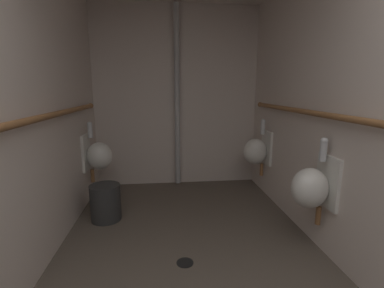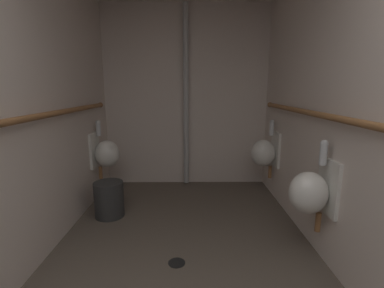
{
  "view_description": "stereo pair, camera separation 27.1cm",
  "coord_description": "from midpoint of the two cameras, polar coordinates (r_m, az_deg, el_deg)",
  "views": [
    {
      "loc": [
        -0.22,
        -0.18,
        1.4
      ],
      "look_at": [
        0.07,
        2.47,
        0.86
      ],
      "focal_mm": 25.62,
      "sensor_mm": 36.0,
      "label": 1
    },
    {
      "loc": [
        0.05,
        -0.18,
        1.4
      ],
      "look_at": [
        0.07,
        2.47,
        0.86
      ],
      "focal_mm": 25.62,
      "sensor_mm": 36.0,
      "label": 2
    }
  ],
  "objects": [
    {
      "name": "urinal_left_mid",
      "position": [
        3.58,
        -15.5,
        -1.79
      ],
      "size": [
        0.32,
        0.3,
        0.76
      ],
      "color": "silver"
    },
    {
      "name": "urinal_right_mid",
      "position": [
        2.44,
        26.51,
        -8.82
      ],
      "size": [
        0.32,
        0.3,
        0.76
      ],
      "color": "silver"
    },
    {
      "name": "wall_left",
      "position": [
        2.35,
        -28.77,
        6.9
      ],
      "size": [
        0.06,
        3.9,
        2.53
      ],
      "primitive_type": "cube",
      "color": "beige",
      "rests_on": "ground"
    },
    {
      "name": "wall_right",
      "position": [
        2.43,
        31.29,
        6.76
      ],
      "size": [
        0.06,
        3.9,
        2.53
      ],
      "primitive_type": "cube",
      "color": "beige",
      "rests_on": "ground"
    },
    {
      "name": "wall_back",
      "position": [
        3.99,
        0.73,
        9.63
      ],
      "size": [
        2.43,
        0.06,
        2.53
      ],
      "primitive_type": "cube",
      "color": "beige",
      "rests_on": "ground"
    },
    {
      "name": "floor",
      "position": [
        2.52,
        1.63,
        -23.25
      ],
      "size": [
        2.43,
        3.9,
        0.08
      ],
      "primitive_type": "cube",
      "color": "brown",
      "rests_on": "ground"
    },
    {
      "name": "urinal_right_far",
      "position": [
        3.64,
        17.01,
        -1.64
      ],
      "size": [
        0.32,
        0.3,
        0.76
      ],
      "color": "silver"
    },
    {
      "name": "supply_pipe_left",
      "position": [
        2.31,
        -26.62,
        5.1
      ],
      "size": [
        0.06,
        3.05,
        0.06
      ],
      "color": "#936038"
    },
    {
      "name": "floor_drain",
      "position": [
        2.43,
        0.26,
        -23.44
      ],
      "size": [
        0.14,
        0.14,
        0.01
      ],
      "primitive_type": "cylinder",
      "color": "black",
      "rests_on": "ground"
    },
    {
      "name": "supply_pipe_right",
      "position": [
        2.37,
        29.54,
        4.95
      ],
      "size": [
        0.06,
        3.14,
        0.06
      ],
      "color": "#936038"
    },
    {
      "name": "waste_bin",
      "position": [
        3.18,
        -14.49,
        -11.06
      ],
      "size": [
        0.32,
        0.32,
        0.39
      ],
      "primitive_type": "cylinder",
      "color": "#2D2D2D",
      "rests_on": "ground"
    },
    {
      "name": "standpipe_back_wall",
      "position": [
        3.88,
        0.82,
        9.58
      ],
      "size": [
        0.07,
        0.07,
        2.48
      ],
      "primitive_type": "cylinder",
      "color": "#B2B2B2",
      "rests_on": "ground"
    }
  ]
}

